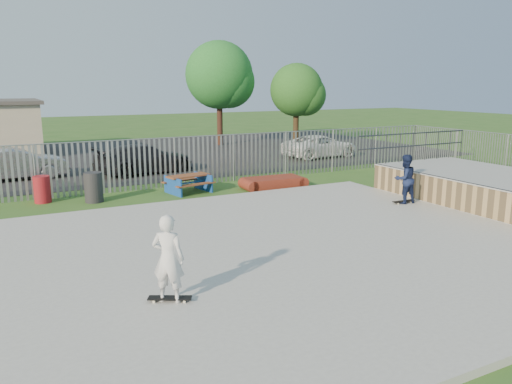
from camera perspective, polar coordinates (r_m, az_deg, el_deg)
name	(u,v)px	position (r m, az deg, el deg)	size (l,w,h in m)	color
ground	(256,256)	(12.16, -0.01, -7.32)	(120.00, 120.00, 0.00)	#2F5B1F
concrete_slab	(256,253)	(12.13, -0.01, -6.99)	(15.00, 12.00, 0.15)	#9E9E98
quarter_pipe	(487,189)	(18.88, 24.87, 0.34)	(5.50, 7.05, 2.19)	tan
fence	(218,180)	(16.33, -4.33, 1.33)	(26.04, 16.02, 2.00)	gray
picnic_table	(188,184)	(19.30, -7.73, 0.97)	(1.85, 1.62, 0.69)	brown
funbox	(274,183)	(19.94, 2.01, 1.05)	(2.26, 1.22, 0.44)	maroon
trash_bin_red	(42,189)	(19.00, -23.24, 0.28)	(0.57, 0.57, 0.94)	maroon
trash_bin_grey	(94,187)	(18.44, -18.07, 0.52)	(0.64, 0.64, 1.06)	#272729
parking_lot	(103,157)	(29.92, -17.10, 3.83)	(40.00, 18.00, 0.02)	black
car_silver	(17,164)	(24.02, -25.69, 2.92)	(1.45, 4.15, 1.37)	#A0A0A4
car_dark	(144,159)	(23.80, -12.64, 3.73)	(1.89, 4.65, 1.35)	black
car_white	(320,146)	(28.71, 7.36, 5.22)	(2.07, 4.50, 1.25)	white
tree_mid	(219,75)	(34.38, -4.24, 13.17)	(4.52, 4.52, 6.97)	#3F2319
tree_right	(296,90)	(34.66, 4.65, 11.53)	(3.58, 3.58, 5.52)	#3F2D19
skateboard_a	(403,202)	(17.54, 16.48, -1.09)	(0.81, 0.24, 0.08)	black
skateboard_b	(170,299)	(9.52, -9.82, -11.97)	(0.80, 0.55, 0.08)	black
skater_navy	(405,179)	(17.38, 16.64, 1.43)	(0.80, 0.63, 1.65)	#141E41
skater_white	(168,259)	(9.23, -10.00, -7.51)	(0.60, 0.40, 1.65)	white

